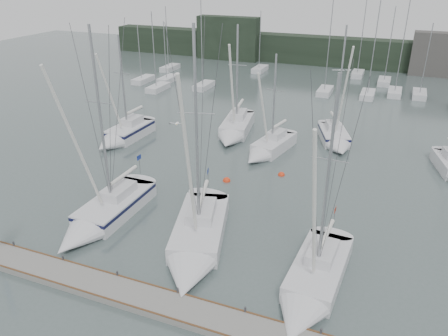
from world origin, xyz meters
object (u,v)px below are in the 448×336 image
(sailboat_mid_b, at_px, (234,131))
(buoy_b, at_px, (281,175))
(sailboat_near_left, at_px, (100,217))
(sailboat_near_right, at_px, (310,289))
(sailboat_near_center, at_px, (195,247))
(sailboat_mid_c, at_px, (267,149))
(buoy_a, at_px, (227,181))
(sailboat_mid_d, at_px, (336,140))
(sailboat_mid_a, at_px, (122,135))

(sailboat_mid_b, xyz_separation_m, buoy_b, (7.34, -7.49, -0.63))
(sailboat_near_left, distance_m, sailboat_near_right, 15.65)
(sailboat_near_center, relative_size, sailboat_near_right, 1.14)
(sailboat_near_center, bearing_deg, sailboat_mid_c, 75.62)
(sailboat_near_left, height_order, sailboat_near_center, sailboat_near_center)
(sailboat_near_right, xyz_separation_m, buoy_b, (-5.58, 14.63, -0.52))
(sailboat_near_left, height_order, buoy_a, sailboat_near_left)
(sailboat_mid_d, xyz_separation_m, buoy_b, (-3.34, -9.00, -0.60))
(sailboat_mid_a, distance_m, sailboat_mid_c, 15.38)
(sailboat_mid_d, relative_size, buoy_a, 18.96)
(sailboat_near_left, relative_size, sailboat_mid_c, 1.42)
(buoy_a, relative_size, buoy_b, 1.11)
(sailboat_mid_a, bearing_deg, sailboat_mid_c, 10.75)
(sailboat_near_center, height_order, buoy_a, sailboat_near_center)
(sailboat_near_center, height_order, sailboat_mid_b, sailboat_near_center)
(sailboat_mid_a, bearing_deg, buoy_a, -16.10)
(sailboat_near_left, xyz_separation_m, sailboat_mid_d, (13.30, 21.73, -0.01))
(sailboat_near_right, height_order, sailboat_mid_d, sailboat_near_right)
(sailboat_near_center, bearing_deg, sailboat_near_right, -24.41)
(sailboat_mid_c, distance_m, buoy_b, 4.71)
(sailboat_near_left, distance_m, sailboat_mid_d, 25.48)
(sailboat_near_center, xyz_separation_m, sailboat_mid_b, (-5.21, 20.95, 0.07))
(sailboat_near_right, xyz_separation_m, sailboat_mid_b, (-12.91, 22.12, 0.10))
(sailboat_mid_c, bearing_deg, buoy_b, -45.41)
(sailboat_mid_b, height_order, buoy_b, sailboat_mid_b)
(sailboat_mid_c, bearing_deg, sailboat_near_center, -77.09)
(sailboat_mid_a, height_order, buoy_b, sailboat_mid_a)
(sailboat_near_left, distance_m, buoy_b, 16.18)
(sailboat_near_right, bearing_deg, sailboat_near_center, 174.62)
(sailboat_mid_b, relative_size, buoy_a, 18.58)
(buoy_a, distance_m, buoy_b, 5.02)
(sailboat_mid_d, bearing_deg, buoy_a, -141.73)
(sailboat_near_left, xyz_separation_m, sailboat_mid_b, (2.62, 20.22, 0.02))
(sailboat_near_left, bearing_deg, buoy_b, 52.18)
(sailboat_mid_b, bearing_deg, buoy_a, -81.58)
(sailboat_near_center, xyz_separation_m, sailboat_mid_a, (-15.64, 15.13, 0.10))
(sailboat_near_left, height_order, sailboat_mid_c, sailboat_near_left)
(sailboat_mid_a, xyz_separation_m, sailboat_mid_d, (21.11, 7.33, -0.06))
(sailboat_near_center, bearing_deg, buoy_a, 84.82)
(buoy_a, height_order, buoy_b, buoy_a)
(sailboat_near_center, relative_size, buoy_b, 25.47)
(buoy_b, bearing_deg, sailboat_mid_b, 134.40)
(sailboat_near_right, relative_size, sailboat_mid_a, 1.15)
(buoy_b, bearing_deg, sailboat_mid_a, 174.63)
(sailboat_near_center, distance_m, sailboat_near_right, 7.80)
(sailboat_mid_c, xyz_separation_m, buoy_a, (-1.56, -6.80, -0.56))
(sailboat_near_right, distance_m, buoy_b, 15.66)
(sailboat_near_center, relative_size, sailboat_mid_d, 1.21)
(sailboat_mid_b, distance_m, buoy_a, 10.88)
(sailboat_mid_a, distance_m, sailboat_mid_d, 22.34)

